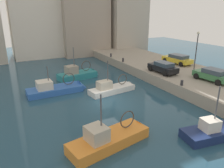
{
  "coord_description": "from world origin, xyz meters",
  "views": [
    {
      "loc": [
        -8.49,
        -17.42,
        8.49
      ],
      "look_at": [
        1.22,
        1.61,
        1.2
      ],
      "focal_mm": 34.92,
      "sensor_mm": 36.0,
      "label": 1
    }
  ],
  "objects": [
    {
      "name": "waterfront_building_east",
      "position": [
        15.2,
        24.03,
        8.11
      ],
      "size": [
        7.68,
        8.98,
        16.18
      ],
      "color": "#B2A899",
      "rests_on": "ground"
    },
    {
      "name": "water_surface",
      "position": [
        0.0,
        0.0,
        0.0
      ],
      "size": [
        80.0,
        80.0,
        0.0
      ],
      "primitive_type": "plane",
      "color": "navy",
      "rests_on": "ground"
    },
    {
      "name": "fishing_boat_white",
      "position": [
        1.88,
        2.34,
        0.13
      ],
      "size": [
        6.04,
        2.27,
        4.29
      ],
      "color": "white",
      "rests_on": "ground"
    },
    {
      "name": "fishing_boat_orange",
      "position": [
        -2.74,
        -6.29,
        0.13
      ],
      "size": [
        6.61,
        2.93,
        4.58
      ],
      "color": "orange",
      "rests_on": "ground"
    },
    {
      "name": "mooring_bollard_north",
      "position": [
        7.35,
        14.0,
        1.48
      ],
      "size": [
        0.28,
        0.28,
        0.55
      ],
      "primitive_type": "cylinder",
      "color": "#2D2D33",
      "rests_on": "quay_wall"
    },
    {
      "name": "quay_streetlamp",
      "position": [
        13.0,
        1.72,
        4.45
      ],
      "size": [
        0.36,
        0.36,
        4.83
      ],
      "color": "#38383D",
      "rests_on": "quay_wall"
    },
    {
      "name": "fishing_boat_blue",
      "position": [
        -3.62,
        4.93,
        0.13
      ],
      "size": [
        6.58,
        2.39,
        3.96
      ],
      "color": "#2D60B7",
      "rests_on": "ground"
    },
    {
      "name": "mooring_bollard_mid",
      "position": [
        7.35,
        10.0,
        1.48
      ],
      "size": [
        0.28,
        0.28,
        0.55
      ],
      "primitive_type": "cylinder",
      "color": "#2D2D33",
      "rests_on": "quay_wall"
    },
    {
      "name": "fishing_boat_navy",
      "position": [
        4.59,
        -8.88,
        0.1
      ],
      "size": [
        6.09,
        2.58,
        4.57
      ],
      "color": "navy",
      "rests_on": "ground"
    },
    {
      "name": "waterfront_building_east_mid",
      "position": [
        6.39,
        25.06,
        8.19
      ],
      "size": [
        9.23,
        8.84,
        16.34
      ],
      "color": "#A39384",
      "rests_on": "ground"
    },
    {
      "name": "parked_car_yellow",
      "position": [
        13.64,
        5.44,
        1.89
      ],
      "size": [
        2.33,
        4.52,
        1.32
      ],
      "color": "gold",
      "rests_on": "quay_wall"
    },
    {
      "name": "quay_wall",
      "position": [
        11.5,
        0.0,
        0.6
      ],
      "size": [
        9.0,
        56.0,
        1.2
      ],
      "primitive_type": "cube",
      "color": "#9E9384",
      "rests_on": "ground"
    },
    {
      "name": "parked_car_black",
      "position": [
        8.69,
        2.6,
        1.9
      ],
      "size": [
        1.98,
        3.95,
        1.35
      ],
      "color": "black",
      "rests_on": "quay_wall"
    },
    {
      "name": "mooring_bollard_south",
      "position": [
        7.35,
        -2.0,
        1.48
      ],
      "size": [
        0.28,
        0.28,
        0.55
      ],
      "primitive_type": "cylinder",
      "color": "#2D2D33",
      "rests_on": "quay_wall"
    },
    {
      "name": "parked_car_green",
      "position": [
        11.34,
        -2.37,
        1.9
      ],
      "size": [
        2.21,
        4.02,
        1.34
      ],
      "color": "#387547",
      "rests_on": "quay_wall"
    },
    {
      "name": "fishing_boat_teal",
      "position": [
        0.16,
        8.88,
        0.15
      ],
      "size": [
        5.96,
        2.94,
        5.06
      ],
      "color": "teal",
      "rests_on": "ground"
    }
  ]
}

